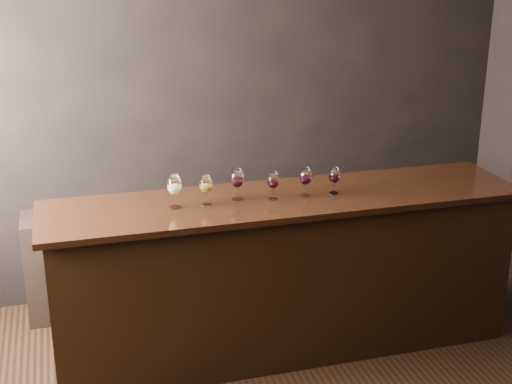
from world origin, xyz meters
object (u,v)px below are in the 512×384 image
object	(u,v)px
glass_white	(174,186)
glass_amber	(206,185)
bar_counter	(284,276)
back_bar_shelf	(173,253)
glass_red_d	(334,176)
glass_red_c	(306,177)
glass_red_b	(273,181)
glass_red_a	(237,179)

from	to	relation	value
glass_white	glass_amber	xyz separation A→B (m)	(0.20, 0.01, -0.02)
bar_counter	back_bar_shelf	distance (m)	1.10
glass_white	bar_counter	bearing A→B (deg)	0.67
glass_red_d	back_bar_shelf	bearing A→B (deg)	135.74
glass_white	glass_red_c	bearing A→B (deg)	-0.99
glass_white	glass_red_b	xyz separation A→B (m)	(0.63, -0.01, -0.02)
glass_red_c	glass_red_d	distance (m)	0.20
glass_red_c	glass_red_a	bearing A→B (deg)	173.08
back_bar_shelf	glass_red_b	xyz separation A→B (m)	(0.53, -0.92, 0.83)
bar_counter	glass_red_c	bearing A→B (deg)	-10.44
glass_red_a	glass_red_b	bearing A→B (deg)	-13.47
back_bar_shelf	glass_white	distance (m)	1.25
bar_counter	glass_red_c	size ratio (longest dim) A/B	15.99
back_bar_shelf	glass_white	xyz separation A→B (m)	(-0.11, -0.90, 0.86)
glass_red_a	glass_red_d	world-z (taller)	glass_red_a
glass_amber	glass_red_d	xyz separation A→B (m)	(0.85, -0.02, -0.01)
back_bar_shelf	glass_amber	bearing A→B (deg)	-84.16
bar_counter	glass_white	distance (m)	1.02
bar_counter	glass_red_d	distance (m)	0.76
glass_red_b	glass_red_d	xyz separation A→B (m)	(0.42, -0.00, -0.00)
bar_counter	glass_red_d	size ratio (longest dim) A/B	17.38
glass_amber	glass_red_d	size ratio (longest dim) A/B	1.08
glass_white	glass_red_d	distance (m)	1.05
glass_red_d	glass_red_b	bearing A→B (deg)	179.94
glass_white	glass_red_d	size ratio (longest dim) A/B	1.21
glass_amber	glass_red_a	bearing A→B (deg)	9.08
glass_white	glass_red_c	xyz separation A→B (m)	(0.85, -0.01, -0.01)
glass_amber	bar_counter	bearing A→B (deg)	0.35
glass_red_a	glass_white	bearing A→B (deg)	-174.56
glass_amber	glass_red_d	bearing A→B (deg)	-1.38
glass_red_a	glass_red_d	distance (m)	0.64
back_bar_shelf	glass_red_d	size ratio (longest dim) A/B	12.49
glass_amber	glass_red_c	xyz separation A→B (m)	(0.65, -0.02, 0.00)
glass_red_b	glass_red_c	bearing A→B (deg)	0.03
bar_counter	back_bar_shelf	world-z (taller)	bar_counter
glass_red_c	bar_counter	bearing A→B (deg)	169.71
bar_counter	glass_red_a	bearing A→B (deg)	174.31
glass_red_d	glass_amber	bearing A→B (deg)	178.62
glass_red_a	glass_red_c	world-z (taller)	glass_red_a
glass_amber	glass_red_b	size ratio (longest dim) A/B	1.04
glass_red_c	back_bar_shelf	bearing A→B (deg)	129.01
back_bar_shelf	bar_counter	bearing A→B (deg)	-55.45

